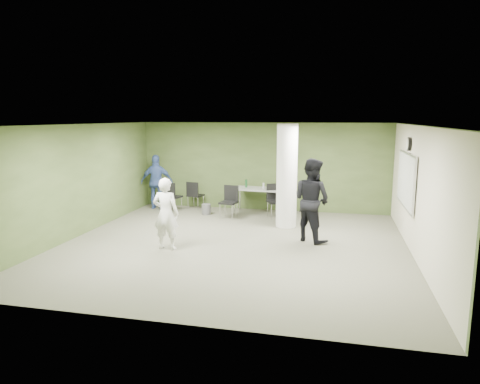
% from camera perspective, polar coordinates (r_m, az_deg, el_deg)
% --- Properties ---
extents(floor, '(8.00, 8.00, 0.00)m').
position_cam_1_polar(floor, '(10.17, -0.85, -7.02)').
color(floor, '#565845').
rests_on(floor, ground).
extents(ceiling, '(8.00, 8.00, 0.00)m').
position_cam_1_polar(ceiling, '(9.73, -0.89, 8.96)').
color(ceiling, white).
rests_on(ceiling, wall_back).
extents(wall_back, '(8.00, 2.80, 0.02)m').
position_cam_1_polar(wall_back, '(13.74, 3.06, 3.39)').
color(wall_back, '#3B4E25').
rests_on(wall_back, floor).
extents(wall_left, '(0.02, 8.00, 2.80)m').
position_cam_1_polar(wall_left, '(11.46, -20.70, 1.44)').
color(wall_left, '#3B4E25').
rests_on(wall_left, floor).
extents(wall_right_cream, '(0.02, 8.00, 2.80)m').
position_cam_1_polar(wall_right_cream, '(9.73, 22.68, -0.10)').
color(wall_right_cream, beige).
rests_on(wall_right_cream, floor).
extents(column, '(0.56, 0.56, 2.80)m').
position_cam_1_polar(column, '(11.63, 6.26, 2.15)').
color(column, silver).
rests_on(column, floor).
extents(whiteboard, '(0.05, 2.30, 1.30)m').
position_cam_1_polar(whiteboard, '(10.88, 21.25, 1.51)').
color(whiteboard, silver).
rests_on(whiteboard, wall_right_cream).
extents(wall_clock, '(0.06, 0.32, 0.32)m').
position_cam_1_polar(wall_clock, '(10.80, 21.54, 5.98)').
color(wall_clock, black).
rests_on(wall_clock, wall_right_cream).
extents(folding_table, '(1.73, 0.86, 1.05)m').
position_cam_1_polar(folding_table, '(13.21, 2.71, 0.28)').
color(folding_table, gray).
rests_on(folding_table, floor).
extents(wastebasket, '(0.28, 0.28, 0.32)m').
position_cam_1_polar(wastebasket, '(13.24, -4.52, -2.31)').
color(wastebasket, '#4C4C4C').
rests_on(wastebasket, floor).
extents(chair_back_left, '(0.56, 0.56, 0.95)m').
position_cam_1_polar(chair_back_left, '(13.67, -9.16, -0.33)').
color(chair_back_left, black).
rests_on(chair_back_left, floor).
extents(chair_back_right, '(0.53, 0.53, 0.91)m').
position_cam_1_polar(chair_back_right, '(13.98, -6.11, -0.15)').
color(chair_back_right, black).
rests_on(chair_back_right, floor).
extents(chair_table_left, '(0.54, 0.54, 0.95)m').
position_cam_1_polar(chair_table_left, '(12.76, -1.39, -0.93)').
color(chair_table_left, black).
rests_on(chair_table_left, floor).
extents(chair_table_right, '(0.66, 0.66, 1.00)m').
position_cam_1_polar(chair_table_right, '(12.80, 4.74, -0.79)').
color(chair_table_right, black).
rests_on(chair_table_right, floor).
extents(woman_white, '(0.60, 0.40, 1.64)m').
position_cam_1_polar(woman_white, '(9.79, -9.85, -2.87)').
color(woman_white, white).
rests_on(woman_white, floor).
extents(man_black, '(1.24, 1.19, 2.01)m').
position_cam_1_polar(man_black, '(10.40, 9.51, -1.07)').
color(man_black, black).
rests_on(man_black, floor).
extents(man_blue, '(1.10, 0.63, 1.77)m').
position_cam_1_polar(man_blue, '(14.21, -11.02, 1.33)').
color(man_blue, '#3A528F').
rests_on(man_blue, floor).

